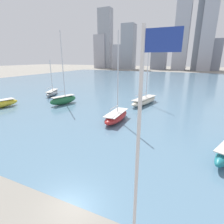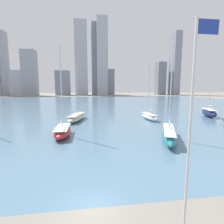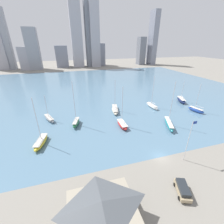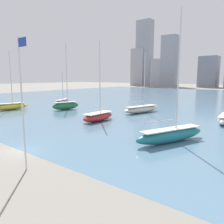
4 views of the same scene
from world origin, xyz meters
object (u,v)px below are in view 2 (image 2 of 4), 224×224
Objects in this scene: flag_pole at (192,122)px; sailboat_teal at (169,134)px; sailboat_cream at (77,117)px; sailboat_navy at (209,113)px; sailboat_red at (62,131)px; sailboat_white at (149,116)px.

flag_pole is 17.99m from sailboat_teal.
sailboat_teal is (14.76, -18.02, 0.15)m from sailboat_cream.
sailboat_cream reaches higher than sailboat_navy.
flag_pole is 1.04× the size of sailboat_navy.
flag_pole is at bearing -64.83° from sailboat_red.
sailboat_navy is 35.61m from sailboat_cream.
sailboat_red reaches higher than flag_pole.
sailboat_red is at bearing -139.85° from sailboat_navy.
sailboat_navy is at bearing 65.52° from sailboat_teal.
flag_pole reaches higher than sailboat_navy.
flag_pole is 34.63m from sailboat_white.
sailboat_cream is 23.29m from sailboat_teal.
sailboat_navy is (27.54, 34.95, -5.10)m from flag_pole.
sailboat_teal is at bearing 67.09° from flag_pole.
sailboat_navy is 0.67× the size of sailboat_teal.
sailboat_red is 1.00× the size of sailboat_white.
sailboat_cream is (-35.59, -1.06, -0.23)m from sailboat_navy.
sailboat_white is 1.32× the size of sailboat_navy.
sailboat_white is at bearing 103.06° from sailboat_teal.
sailboat_teal is (-2.98, -16.95, 0.12)m from sailboat_white.
sailboat_red is at bearing -82.75° from sailboat_cream.
sailboat_cream is (-8.05, 33.89, -5.32)m from flag_pole.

